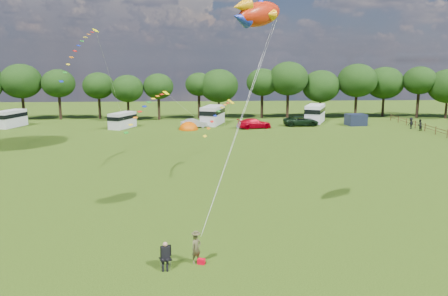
{
  "coord_description": "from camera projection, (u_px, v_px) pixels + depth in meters",
  "views": [
    {
      "loc": [
        -1.77,
        -24.07,
        10.46
      ],
      "look_at": [
        0.0,
        8.0,
        4.0
      ],
      "focal_mm": 35.0,
      "sensor_mm": 36.0,
      "label": 1
    }
  ],
  "objects": [
    {
      "name": "campervan_c",
      "position": [
        213.0,
        115.0,
        72.32
      ],
      "size": [
        4.4,
        6.71,
        3.04
      ],
      "rotation": [
        0.0,
        0.0,
        1.26
      ],
      "color": "silver",
      "rests_on": "ground"
    },
    {
      "name": "kite_bag",
      "position": [
        201.0,
        261.0,
        22.81
      ],
      "size": [
        0.44,
        0.35,
        0.27
      ],
      "primitive_type": "cube",
      "rotation": [
        0.0,
        0.0,
        -0.29
      ],
      "color": "red",
      "rests_on": "ground"
    },
    {
      "name": "fish_kite",
      "position": [
        256.0,
        14.0,
        25.07
      ],
      "size": [
        3.72,
        3.35,
        2.13
      ],
      "rotation": [
        0.0,
        -0.21,
        0.69
      ],
      "color": "red",
      "rests_on": "ground"
    },
    {
      "name": "campervan_a",
      "position": [
        11.0,
        118.0,
        69.62
      ],
      "size": [
        3.71,
        5.83,
        2.65
      ],
      "rotation": [
        0.0,
        0.0,
        1.29
      ],
      "color": "silver",
      "rests_on": "ground"
    },
    {
      "name": "walker_b",
      "position": [
        411.0,
        123.0,
        67.73
      ],
      "size": [
        1.25,
        1.03,
        1.76
      ],
      "primitive_type": "imported",
      "rotation": [
        0.0,
        0.0,
        3.67
      ],
      "color": "black",
      "rests_on": "ground"
    },
    {
      "name": "ground_plane",
      "position": [
        231.0,
        241.0,
        25.72
      ],
      "size": [
        180.0,
        180.0,
        0.0
      ],
      "primitive_type": "plane",
      "color": "black",
      "rests_on": "ground"
    },
    {
      "name": "walker_a",
      "position": [
        420.0,
        125.0,
        65.78
      ],
      "size": [
        1.01,
        0.9,
        1.77
      ],
      "primitive_type": "imported",
      "rotation": [
        0.0,
        0.0,
        3.7
      ],
      "color": "black",
      "rests_on": "ground"
    },
    {
      "name": "car_d",
      "position": [
        301.0,
        121.0,
        70.92
      ],
      "size": [
        5.79,
        2.65,
        1.57
      ],
      "primitive_type": "imported",
      "rotation": [
        0.0,
        0.0,
        1.58
      ],
      "color": "black",
      "rests_on": "ground"
    },
    {
      "name": "tree_line",
      "position": [
        239.0,
        84.0,
        78.58
      ],
      "size": [
        102.98,
        10.98,
        10.27
      ],
      "color": "black",
      "rests_on": "ground"
    },
    {
      "name": "car_b",
      "position": [
        194.0,
        123.0,
        68.97
      ],
      "size": [
        4.18,
        2.41,
        1.39
      ],
      "primitive_type": "imported",
      "rotation": [
        0.0,
        0.0,
        1.82
      ],
      "color": "#A2A4A9",
      "rests_on": "ground"
    },
    {
      "name": "streamer_kite_a",
      "position": [
        81.0,
        46.0,
        47.72
      ],
      "size": [
        3.23,
        5.61,
        5.77
      ],
      "rotation": [
        0.0,
        0.0,
        1.19
      ],
      "color": "#F8F900",
      "rests_on": "ground"
    },
    {
      "name": "streamer_kite_c",
      "position": [
        221.0,
        112.0,
        39.5
      ],
      "size": [
        3.09,
        5.01,
        2.82
      ],
      "rotation": [
        0.0,
        0.0,
        1.17
      ],
      "color": "yellow",
      "rests_on": "ground"
    },
    {
      "name": "awning_navy",
      "position": [
        356.0,
        120.0,
        71.45
      ],
      "size": [
        3.27,
        2.8,
        1.86
      ],
      "primitive_type": "cube",
      "rotation": [
        0.0,
        0.0,
        0.14
      ],
      "color": "#161C30",
      "rests_on": "ground"
    },
    {
      "name": "tent_greyblue",
      "position": [
        245.0,
        127.0,
        69.81
      ],
      "size": [
        2.94,
        3.22,
        2.19
      ],
      "color": "slate",
      "rests_on": "ground"
    },
    {
      "name": "tent_orange",
      "position": [
        189.0,
        129.0,
        67.21
      ],
      "size": [
        3.0,
        3.29,
        2.35
      ],
      "color": "#CE4B00",
      "rests_on": "ground"
    },
    {
      "name": "car_c",
      "position": [
        254.0,
        123.0,
        68.25
      ],
      "size": [
        5.47,
        3.2,
        1.54
      ],
      "primitive_type": "imported",
      "rotation": [
        0.0,
        0.0,
        1.79
      ],
      "color": "#B30012",
      "rests_on": "ground"
    },
    {
      "name": "fence",
      "position": [
        441.0,
        131.0,
        61.09
      ],
      "size": [
        0.12,
        33.12,
        1.2
      ],
      "color": "#472D19",
      "rests_on": "ground"
    },
    {
      "name": "streamer_kite_b",
      "position": [
        150.0,
        105.0,
        44.31
      ],
      "size": [
        4.24,
        4.72,
        3.8
      ],
      "rotation": [
        0.0,
        0.0,
        1.01
      ],
      "color": "#D9D600",
      "rests_on": "ground"
    },
    {
      "name": "camp_chair",
      "position": [
        165.0,
        252.0,
        22.28
      ],
      "size": [
        0.72,
        0.74,
        1.42
      ],
      "rotation": [
        0.0,
        0.0,
        0.34
      ],
      "color": "#99999E",
      "rests_on": "ground"
    },
    {
      "name": "kite_flyer",
      "position": [
        196.0,
        248.0,
        22.83
      ],
      "size": [
        0.7,
        0.66,
        1.6
      ],
      "primitive_type": "imported",
      "rotation": [
        0.0,
        0.0,
        0.67
      ],
      "color": "#4C482A",
      "rests_on": "ground"
    },
    {
      "name": "campervan_b",
      "position": [
        122.0,
        120.0,
        68.5
      ],
      "size": [
        3.98,
        5.41,
        2.44
      ],
      "rotation": [
        0.0,
        0.0,
        1.15
      ],
      "color": "silver",
      "rests_on": "ground"
    },
    {
      "name": "campervan_d",
      "position": [
        315.0,
        113.0,
        74.63
      ],
      "size": [
        4.87,
        6.68,
        3.01
      ],
      "rotation": [
        0.0,
        0.0,
        1.16
      ],
      "color": "white",
      "rests_on": "ground"
    }
  ]
}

